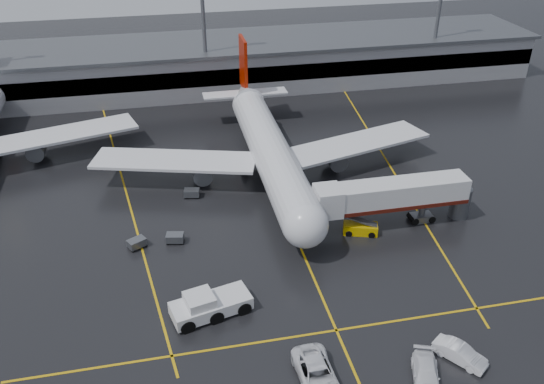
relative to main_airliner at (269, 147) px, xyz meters
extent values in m
plane|color=black|center=(0.00, -9.70, -4.21)|extent=(220.00, 220.00, 0.00)
cube|color=gold|center=(0.00, -9.70, -4.20)|extent=(0.25, 90.00, 0.02)
cube|color=gold|center=(0.00, -31.70, -4.20)|extent=(60.00, 0.25, 0.02)
cube|color=gold|center=(-20.00, 0.30, -4.20)|extent=(9.99, 69.35, 0.02)
cube|color=gold|center=(18.00, 0.30, -4.20)|extent=(7.57, 69.64, 0.02)
cube|color=gray|center=(0.00, 38.30, -0.21)|extent=(120.00, 18.00, 8.00)
cube|color=black|center=(0.00, 29.50, 0.29)|extent=(120.00, 0.40, 3.00)
cube|color=#595B60|center=(0.00, 38.30, 4.09)|extent=(122.00, 19.00, 0.60)
cylinder|color=#595B60|center=(-5.00, 32.30, 8.29)|extent=(0.70, 0.70, 25.00)
cylinder|color=#595B60|center=(40.00, 32.30, 8.29)|extent=(0.70, 0.70, 25.00)
cylinder|color=silver|center=(0.00, -1.70, -0.01)|extent=(5.20, 36.00, 5.20)
sphere|color=silver|center=(0.00, -19.70, -0.01)|extent=(5.20, 5.20, 5.20)
cone|color=silver|center=(0.00, 19.30, 0.59)|extent=(4.94, 8.00, 4.94)
cube|color=#921200|center=(0.00, 20.30, 5.49)|extent=(0.50, 5.50, 8.50)
cube|color=silver|center=(0.00, 19.30, 0.79)|extent=(14.00, 3.00, 0.25)
cube|color=silver|center=(-13.00, 0.30, -0.81)|extent=(22.80, 11.83, 0.40)
cube|color=silver|center=(13.00, 0.30, -0.81)|extent=(22.80, 11.83, 0.40)
cylinder|color=#595B60|center=(-9.50, -0.70, -2.21)|extent=(2.60, 4.50, 2.60)
cylinder|color=#595B60|center=(9.50, -0.70, -2.21)|extent=(2.60, 4.50, 2.60)
cylinder|color=#595B60|center=(0.00, -16.70, -3.21)|extent=(0.56, 0.56, 2.00)
cylinder|color=#595B60|center=(-3.20, 1.30, -3.21)|extent=(0.56, 0.56, 2.00)
cylinder|color=#595B60|center=(3.20, 1.30, -3.21)|extent=(0.56, 0.56, 2.00)
cylinder|color=black|center=(0.00, -16.70, -3.76)|extent=(0.40, 1.10, 1.10)
cylinder|color=black|center=(-3.20, 1.30, -3.66)|extent=(1.00, 1.40, 1.40)
cylinder|color=black|center=(3.20, 1.30, -3.66)|extent=(1.00, 1.40, 1.40)
cube|color=silver|center=(-29.00, 12.30, -0.81)|extent=(22.80, 11.83, 0.40)
cylinder|color=#595B60|center=(-32.50, 11.30, -2.21)|extent=(2.60, 4.50, 2.60)
cube|color=silver|center=(12.00, -15.70, 0.19)|extent=(18.00, 3.20, 3.00)
cube|color=#4A120B|center=(12.00, -15.70, -1.11)|extent=(18.00, 3.30, 0.50)
cube|color=silver|center=(3.80, -15.70, 0.19)|extent=(3.00, 3.40, 3.30)
cylinder|color=#595B60|center=(16.00, -15.70, -2.71)|extent=(0.80, 0.80, 3.00)
cube|color=#595B60|center=(16.00, -15.70, -3.76)|extent=(2.60, 1.60, 0.90)
cylinder|color=#595B60|center=(21.00, -15.70, -2.21)|extent=(2.40, 2.40, 4.00)
cylinder|color=black|center=(14.90, -15.70, -3.76)|extent=(0.90, 1.80, 0.90)
cylinder|color=black|center=(17.10, -15.70, -3.76)|extent=(0.90, 1.80, 0.90)
cube|color=silver|center=(-11.33, -26.89, -3.21)|extent=(8.30, 4.87, 1.33)
cube|color=silver|center=(-12.41, -27.15, -2.10)|extent=(3.22, 3.22, 1.11)
cube|color=black|center=(-12.41, -27.15, -2.10)|extent=(2.90, 2.90, 1.00)
cylinder|color=black|center=(-14.14, -27.57, -3.60)|extent=(2.19, 3.58, 1.45)
cylinder|color=black|center=(-11.33, -26.89, -3.60)|extent=(2.19, 3.58, 1.45)
cylinder|color=black|center=(-8.52, -26.20, -3.60)|extent=(2.19, 3.58, 1.45)
cube|color=#D0A603|center=(7.71, -16.71, -3.59)|extent=(4.37, 2.85, 1.24)
cube|color=#595B60|center=(7.71, -16.71, -2.41)|extent=(4.02, 2.17, 1.41)
cylinder|color=black|center=(6.43, -16.29, -3.87)|extent=(1.34, 2.06, 0.79)
cylinder|color=black|center=(8.99, -17.12, -3.87)|extent=(1.34, 2.06, 0.79)
imported|color=white|center=(-3.54, -37.30, -3.28)|extent=(3.25, 6.78, 1.87)
imported|color=white|center=(5.58, -39.08, -3.43)|extent=(3.91, 5.82, 1.57)
imported|color=white|center=(9.58, -37.49, -3.42)|extent=(4.20, 4.87, 1.59)
cube|color=#595B60|center=(-14.05, -14.01, -3.56)|extent=(2.22, 1.67, 0.90)
cylinder|color=black|center=(-14.93, -14.34, -4.03)|extent=(0.40, 0.20, 0.40)
cylinder|color=black|center=(-13.36, -14.65, -4.03)|extent=(0.40, 0.20, 0.40)
cylinder|color=black|center=(-14.74, -13.36, -4.03)|extent=(0.40, 0.20, 0.40)
cylinder|color=black|center=(-13.17, -13.67, -4.03)|extent=(0.40, 0.20, 0.40)
cube|color=#595B60|center=(-18.41, -14.13, -3.56)|extent=(2.38, 2.12, 0.90)
cylinder|color=black|center=(-18.86, -14.96, -4.03)|extent=(0.40, 0.20, 0.40)
cylinder|color=black|center=(-17.47, -14.17, -4.03)|extent=(0.40, 0.20, 0.40)
cylinder|color=black|center=(-19.35, -14.09, -4.03)|extent=(0.40, 0.20, 0.40)
cylinder|color=black|center=(-17.96, -13.30, -4.03)|extent=(0.40, 0.20, 0.40)
cube|color=#595B60|center=(-11.22, -4.09, -3.56)|extent=(2.20, 1.64, 0.90)
cylinder|color=black|center=(-12.10, -4.43, -4.03)|extent=(0.40, 0.20, 0.40)
cylinder|color=black|center=(-10.53, -4.72, -4.03)|extent=(0.40, 0.20, 0.40)
cylinder|color=black|center=(-11.92, -3.45, -4.03)|extent=(0.40, 0.20, 0.40)
cylinder|color=black|center=(-10.35, -3.74, -4.03)|extent=(0.40, 0.20, 0.40)
camera|label=1|loc=(-14.24, -69.18, 34.42)|focal=37.37mm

